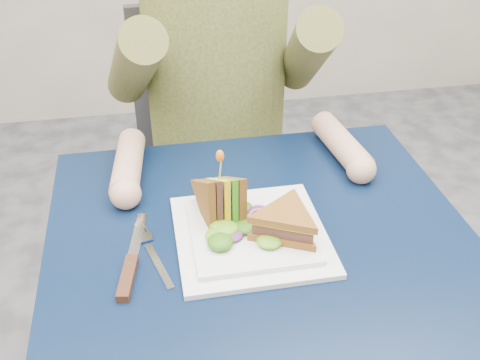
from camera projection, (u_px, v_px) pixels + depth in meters
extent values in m
cube|color=black|center=(265.00, 253.00, 0.97)|extent=(0.75, 0.75, 0.03)
cylinder|color=#595B5E|center=(107.00, 295.00, 1.39)|extent=(0.04, 0.04, 0.70)
cylinder|color=#595B5E|center=(353.00, 263.00, 1.49)|extent=(0.04, 0.04, 0.70)
cube|color=#47474C|center=(219.00, 191.00, 1.59)|extent=(0.42, 0.40, 0.04)
cube|color=#47474C|center=(207.00, 83.00, 1.60)|extent=(0.42, 0.03, 0.46)
cylinder|color=#47474C|center=(165.00, 301.00, 1.55)|extent=(0.02, 0.02, 0.43)
cylinder|color=#47474C|center=(291.00, 284.00, 1.61)|extent=(0.02, 0.02, 0.43)
cylinder|color=#47474C|center=(158.00, 226.00, 1.83)|extent=(0.02, 0.02, 0.43)
cylinder|color=#47474C|center=(265.00, 213.00, 1.89)|extent=(0.02, 0.02, 0.43)
cylinder|color=brown|center=(216.00, 51.00, 1.34)|extent=(0.34, 0.34, 0.52)
cylinder|color=brown|center=(134.00, 66.00, 1.23)|extent=(0.15, 0.39, 0.31)
cylinder|color=tan|center=(128.00, 164.00, 1.13)|extent=(0.08, 0.20, 0.06)
sphere|color=tan|center=(126.00, 194.00, 1.05)|extent=(0.06, 0.06, 0.06)
cylinder|color=brown|center=(306.00, 54.00, 1.28)|extent=(0.15, 0.39, 0.31)
cylinder|color=tan|center=(341.00, 144.00, 1.20)|extent=(0.08, 0.20, 0.06)
sphere|color=tan|center=(361.00, 169.00, 1.12)|extent=(0.06, 0.06, 0.06)
cube|color=white|center=(251.00, 235.00, 0.98)|extent=(0.26, 0.26, 0.01)
cube|color=white|center=(251.00, 231.00, 0.97)|extent=(0.21, 0.21, 0.01)
cube|color=silver|center=(159.00, 266.00, 0.92)|extent=(0.04, 0.11, 0.00)
cube|color=silver|center=(146.00, 237.00, 0.98)|extent=(0.03, 0.03, 0.00)
cube|color=silver|center=(137.00, 229.00, 1.00)|extent=(0.01, 0.03, 0.00)
cube|color=silver|center=(140.00, 229.00, 1.00)|extent=(0.01, 0.03, 0.00)
cube|color=silver|center=(143.00, 228.00, 1.00)|extent=(0.01, 0.03, 0.00)
cube|color=silver|center=(145.00, 227.00, 1.00)|extent=(0.01, 0.03, 0.00)
cube|color=silver|center=(137.00, 238.00, 0.98)|extent=(0.04, 0.14, 0.00)
cube|color=black|center=(128.00, 278.00, 0.89)|extent=(0.04, 0.10, 0.01)
cylinder|color=silver|center=(130.00, 264.00, 0.91)|extent=(0.01, 0.01, 0.00)
cylinder|color=silver|center=(125.00, 286.00, 0.87)|extent=(0.01, 0.01, 0.00)
cylinder|color=tan|center=(220.00, 170.00, 0.95)|extent=(0.01, 0.01, 0.06)
ellipsoid|color=orange|center=(220.00, 156.00, 0.93)|extent=(0.01, 0.01, 0.02)
torus|color=#9E4C7A|center=(259.00, 219.00, 0.97)|extent=(0.04, 0.04, 0.02)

